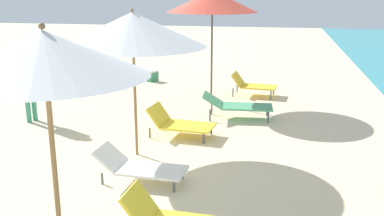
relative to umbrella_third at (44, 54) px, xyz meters
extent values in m
cylinder|color=olive|center=(0.00, 0.00, -1.27)|extent=(0.05, 0.05, 2.15)
cone|color=white|center=(0.00, 0.00, 0.00)|extent=(1.83, 1.83, 0.41)
sphere|color=olive|center=(0.00, 0.00, 0.24)|extent=(0.06, 0.06, 0.06)
cube|color=yellow|center=(0.46, 1.00, -1.89)|extent=(0.31, 0.56, 0.38)
cylinder|color=olive|center=(-0.50, 3.66, -1.37)|extent=(0.05, 0.05, 1.96)
cone|color=white|center=(-0.50, 3.66, -0.10)|extent=(2.52, 2.52, 0.57)
sphere|color=olive|center=(-0.50, 3.66, 0.21)|extent=(0.06, 0.06, 0.06)
cube|color=yellow|center=(0.20, 4.80, -2.12)|extent=(1.08, 0.76, 0.04)
cube|color=yellow|center=(-0.43, 4.86, -1.92)|extent=(0.35, 0.69, 0.38)
cylinder|color=#59595E|center=(0.64, 5.04, -2.24)|extent=(0.04, 0.04, 0.21)
cylinder|color=#59595E|center=(0.59, 4.48, -2.24)|extent=(0.04, 0.04, 0.21)
cylinder|color=#59595E|center=(-0.48, 5.15, -2.24)|extent=(0.04, 0.04, 0.21)
cylinder|color=#59595E|center=(-0.54, 4.58, -2.24)|extent=(0.04, 0.04, 0.21)
cube|color=white|center=(0.13, 2.56, -2.15)|extent=(1.05, 0.61, 0.04)
cube|color=white|center=(-0.56, 2.59, -1.99)|extent=(0.39, 0.59, 0.31)
cylinder|color=#59595E|center=(0.55, 2.79, -2.26)|extent=(0.04, 0.04, 0.18)
cylinder|color=#59595E|center=(0.54, 2.31, -2.26)|extent=(0.04, 0.04, 0.18)
cylinder|color=#59595E|center=(-0.59, 2.83, -2.26)|extent=(0.04, 0.04, 0.18)
cylinder|color=#59595E|center=(-0.61, 2.35, -2.26)|extent=(0.04, 0.04, 0.18)
cylinder|color=#4C4C51|center=(0.22, 7.56, -1.17)|extent=(0.05, 0.05, 2.36)
cone|color=#E54C38|center=(0.22, 7.56, 0.27)|extent=(2.29, 2.29, 0.53)
cube|color=yellow|center=(1.38, 8.67, -2.08)|extent=(1.03, 0.76, 0.04)
cube|color=yellow|center=(0.78, 8.73, -1.89)|extent=(0.34, 0.69, 0.36)
cylinder|color=#59595E|center=(1.79, 8.91, -2.22)|extent=(0.04, 0.04, 0.25)
cylinder|color=#59595E|center=(1.74, 8.35, -2.22)|extent=(0.04, 0.04, 0.25)
cylinder|color=#59595E|center=(0.74, 9.02, -2.22)|extent=(0.04, 0.04, 0.25)
cylinder|color=#59595E|center=(0.69, 8.45, -2.22)|extent=(0.04, 0.04, 0.25)
cube|color=#4CA572|center=(1.25, 6.33, -2.05)|extent=(1.22, 0.75, 0.04)
cube|color=#4CA572|center=(0.46, 6.26, -1.91)|extent=(0.50, 0.68, 0.29)
cylinder|color=#59595E|center=(1.71, 6.65, -2.21)|extent=(0.04, 0.04, 0.27)
cylinder|color=#59595E|center=(1.76, 6.11, -2.21)|extent=(0.04, 0.04, 0.27)
cylinder|color=#59595E|center=(0.40, 6.52, -2.21)|extent=(0.04, 0.04, 0.27)
cylinder|color=#59595E|center=(0.45, 5.99, -2.21)|extent=(0.04, 0.04, 0.27)
cylinder|color=#3F9972|center=(-3.48, 5.22, -1.94)|extent=(0.11, 0.11, 0.82)
cylinder|color=#3F9972|center=(-3.53, 5.06, -1.94)|extent=(0.11, 0.11, 0.82)
cube|color=#334CB2|center=(-3.51, 5.14, -1.23)|extent=(0.33, 0.41, 0.61)
sphere|color=beige|center=(-3.51, 5.14, -0.81)|extent=(0.22, 0.22, 0.22)
cube|color=#338C59|center=(-2.23, 10.08, -2.19)|extent=(0.52, 0.50, 0.31)
cube|color=white|center=(-2.23, 10.08, -2.01)|extent=(0.53, 0.51, 0.05)
camera|label=1|loc=(2.01, -3.38, 0.53)|focal=40.66mm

